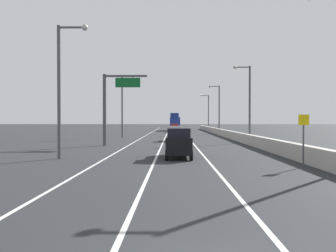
# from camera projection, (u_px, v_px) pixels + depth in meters

# --- Properties ---
(ground_plane) EXTENTS (320.00, 320.00, 0.00)m
(ground_plane) POSITION_uv_depth(u_px,v_px,m) (177.00, 134.00, 69.80)
(ground_plane) COLOR #26282B
(lane_stripe_left) EXTENTS (0.16, 130.00, 0.00)m
(lane_stripe_left) POSITION_uv_depth(u_px,v_px,m) (146.00, 136.00, 60.88)
(lane_stripe_left) COLOR silver
(lane_stripe_left) RESTS_ON ground_plane
(lane_stripe_center) EXTENTS (0.16, 130.00, 0.00)m
(lane_stripe_center) POSITION_uv_depth(u_px,v_px,m) (166.00, 136.00, 60.83)
(lane_stripe_center) COLOR silver
(lane_stripe_center) RESTS_ON ground_plane
(lane_stripe_right) EXTENTS (0.16, 130.00, 0.00)m
(lane_stripe_right) POSITION_uv_depth(u_px,v_px,m) (186.00, 136.00, 60.78)
(lane_stripe_right) COLOR silver
(lane_stripe_right) RESTS_ON ground_plane
(jersey_barrier_right) EXTENTS (0.60, 120.00, 1.10)m
(jersey_barrier_right) POSITION_uv_depth(u_px,v_px,m) (237.00, 137.00, 45.69)
(jersey_barrier_right) COLOR #B2ADA3
(jersey_barrier_right) RESTS_ON ground_plane
(overhead_sign_gantry) EXTENTS (4.68, 0.36, 7.50)m
(overhead_sign_gantry) POSITION_uv_depth(u_px,v_px,m) (112.00, 101.00, 37.04)
(overhead_sign_gantry) COLOR #47474C
(overhead_sign_gantry) RESTS_ON ground_plane
(speed_advisory_sign) EXTENTS (0.60, 0.11, 3.00)m
(speed_advisory_sign) POSITION_uv_depth(u_px,v_px,m) (304.00, 136.00, 20.06)
(speed_advisory_sign) COLOR #4C4C51
(speed_advisory_sign) RESTS_ON ground_plane
(lamp_post_right_second) EXTENTS (2.14, 0.44, 9.29)m
(lamp_post_right_second) POSITION_uv_depth(u_px,v_px,m) (247.00, 98.00, 42.70)
(lamp_post_right_second) COLOR #4C4C51
(lamp_post_right_second) RESTS_ON ground_plane
(lamp_post_right_third) EXTENTS (2.14, 0.44, 9.29)m
(lamp_post_right_third) POSITION_uv_depth(u_px,v_px,m) (218.00, 106.00, 67.26)
(lamp_post_right_third) COLOR #4C4C51
(lamp_post_right_third) RESTS_ON ground_plane
(lamp_post_right_fourth) EXTENTS (2.14, 0.44, 9.29)m
(lamp_post_right_fourth) POSITION_uv_depth(u_px,v_px,m) (207.00, 110.00, 91.81)
(lamp_post_right_fourth) COLOR #4C4C51
(lamp_post_right_fourth) RESTS_ON ground_plane
(lamp_post_left_near) EXTENTS (2.14, 0.44, 9.29)m
(lamp_post_left_near) POSITION_uv_depth(u_px,v_px,m) (63.00, 81.00, 24.39)
(lamp_post_left_near) COLOR #4C4C51
(lamp_post_left_near) RESTS_ON ground_plane
(lamp_post_left_mid) EXTENTS (2.14, 0.44, 9.29)m
(lamp_post_left_mid) POSITION_uv_depth(u_px,v_px,m) (124.00, 102.00, 53.85)
(lamp_post_left_mid) COLOR #4C4C51
(lamp_post_left_mid) RESTS_ON ground_plane
(car_white_0) EXTENTS (1.98, 4.56, 1.92)m
(car_white_0) POSITION_uv_depth(u_px,v_px,m) (175.00, 134.00, 45.09)
(car_white_0) COLOR white
(car_white_0) RESTS_ON ground_plane
(car_black_1) EXTENTS (1.88, 4.64, 2.12)m
(car_black_1) POSITION_uv_depth(u_px,v_px,m) (179.00, 143.00, 25.19)
(car_black_1) COLOR black
(car_black_1) RESTS_ON ground_plane
(car_red_2) EXTENTS (1.96, 4.19, 1.90)m
(car_red_2) POSITION_uv_depth(u_px,v_px,m) (175.00, 128.00, 74.80)
(car_red_2) COLOR red
(car_red_2) RESTS_ON ground_plane
(box_truck) EXTENTS (2.62, 9.10, 4.47)m
(box_truck) POSITION_uv_depth(u_px,v_px,m) (175.00, 123.00, 88.86)
(box_truck) COLOR navy
(box_truck) RESTS_ON ground_plane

